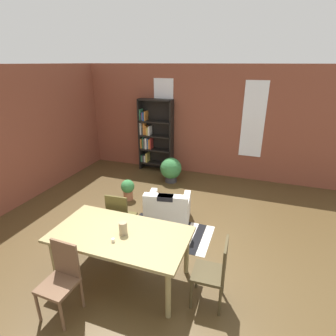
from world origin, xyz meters
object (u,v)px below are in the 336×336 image
at_px(bookshelf_tall, 153,136).
at_px(potted_plant_corner, 171,169).
at_px(dining_chair_near_left, 61,277).
at_px(dining_chair_far_left, 120,217).
at_px(potted_plant_by_shelf, 128,189).
at_px(vase_on_table, 123,228).
at_px(armchair_white, 168,211).
at_px(dining_table, 121,238).
at_px(dining_chair_head_right, 215,271).

xyz_separation_m(bookshelf_tall, potted_plant_corner, (0.76, -0.68, -0.66)).
bearing_deg(dining_chair_near_left, dining_chair_far_left, 89.90).
relative_size(bookshelf_tall, potted_plant_by_shelf, 4.20).
height_order(dining_chair_far_left, potted_plant_by_shelf, dining_chair_far_left).
relative_size(vase_on_table, armchair_white, 0.19).
distance_m(dining_table, potted_plant_corner, 3.49).
relative_size(armchair_white, potted_plant_corner, 1.43).
bearing_deg(dining_chair_near_left, bookshelf_tall, 99.20).
xyz_separation_m(dining_chair_head_right, dining_chair_far_left, (-1.73, 0.72, 0.00)).
bearing_deg(vase_on_table, potted_plant_by_shelf, 116.72).
bearing_deg(bookshelf_tall, dining_table, -73.70).
bearing_deg(armchair_white, bookshelf_tall, 117.65).
bearing_deg(potted_plant_by_shelf, dining_chair_far_left, -66.60).
relative_size(dining_table, dining_chair_head_right, 1.98).
bearing_deg(dining_table, vase_on_table, 0.00).
relative_size(vase_on_table, bookshelf_tall, 0.09).
bearing_deg(dining_chair_head_right, vase_on_table, -179.85).
xyz_separation_m(bookshelf_tall, armchair_white, (1.35, -2.58, -0.73)).
bearing_deg(dining_chair_far_left, armchair_white, 55.49).
height_order(vase_on_table, dining_chair_head_right, dining_chair_head_right).
relative_size(dining_chair_near_left, potted_plant_corner, 1.46).
relative_size(dining_chair_far_left, dining_chair_near_left, 1.00).
height_order(vase_on_table, armchair_white, vase_on_table).
bearing_deg(bookshelf_tall, potted_plant_corner, -41.74).
bearing_deg(dining_table, dining_chair_head_right, 0.14).
height_order(dining_chair_head_right, dining_chair_far_left, same).
bearing_deg(armchair_white, dining_chair_near_left, -103.95).
bearing_deg(armchair_white, vase_on_table, -93.45).
distance_m(dining_chair_far_left, armchair_white, 1.02).
bearing_deg(dining_chair_far_left, vase_on_table, -57.20).
xyz_separation_m(dining_chair_near_left, potted_plant_corner, (-0.03, 4.18, -0.16)).
relative_size(dining_table, potted_plant_by_shelf, 3.90).
bearing_deg(potted_plant_by_shelf, vase_on_table, -63.28).
bearing_deg(dining_chair_near_left, armchair_white, 76.05).
distance_m(vase_on_table, dining_chair_head_right, 1.31).
relative_size(dining_table, vase_on_table, 10.33).
relative_size(dining_chair_head_right, dining_chair_far_left, 1.00).
relative_size(dining_chair_far_left, armchair_white, 1.02).
bearing_deg(potted_plant_corner, dining_table, -82.58).
xyz_separation_m(bookshelf_tall, potted_plant_by_shelf, (0.16, -1.95, -0.73)).
xyz_separation_m(vase_on_table, dining_chair_far_left, (-0.47, 0.73, -0.34)).
bearing_deg(potted_plant_corner, bookshelf_tall, 138.26).
height_order(dining_table, bookshelf_tall, bookshelf_tall).
height_order(dining_chair_head_right, armchair_white, dining_chair_head_right).
bearing_deg(potted_plant_by_shelf, dining_chair_near_left, -77.86).
relative_size(armchair_white, potted_plant_by_shelf, 1.94).
distance_m(bookshelf_tall, potted_plant_corner, 1.21).
relative_size(dining_chair_head_right, bookshelf_tall, 0.47).
bearing_deg(vase_on_table, dining_chair_far_left, 122.80).
distance_m(armchair_white, potted_plant_by_shelf, 1.35).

